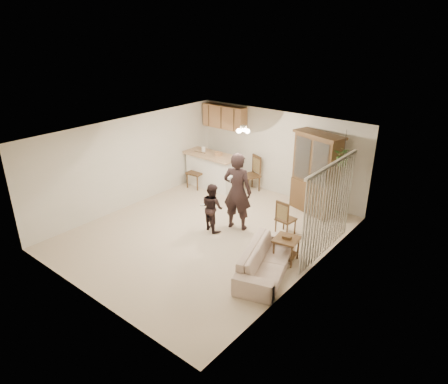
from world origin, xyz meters
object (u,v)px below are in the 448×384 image
Objects in this scene: chair_hutch_left at (250,181)px; chair_bar at (196,178)px; side_table at (286,249)px; sofa at (267,257)px; chair_hutch_right at (285,225)px; child at (212,205)px; adult at (237,195)px; china_hutch at (316,174)px.

chair_bar is at bearing -127.48° from chair_hutch_left.
side_table is 0.56× the size of chair_bar.
side_table is (0.08, 0.64, -0.08)m from sofa.
chair_hutch_left is 2.85m from chair_hutch_right.
chair_hutch_right is at bearing -133.41° from child.
child is 1.23× the size of chair_bar.
chair_hutch_right is at bearing -172.66° from adult.
chair_hutch_left is (-0.74, 2.65, -0.37)m from child.
china_hutch is 1.80m from chair_hutch_right.
child is at bearing 177.70° from side_table.
sofa is 1.39× the size of child.
sofa is 4.98m from chair_bar.
china_hutch is 3.81m from chair_bar.
child is at bearing -43.82° from chair_bar.
child is 0.62× the size of china_hutch.
adult reaches higher than sofa.
chair_hutch_left is (-1.15, 2.19, -0.59)m from adult.
side_table is 4.00m from chair_hutch_left.
adult is 1.97× the size of chair_hutch_right.
china_hutch reaches higher than chair_hutch_left.
adult is 0.82× the size of china_hutch.
chair_hutch_right is (0.09, -1.60, -0.82)m from china_hutch.
adult is 1.94m from side_table.
sofa reaches higher than side_table.
chair_hutch_right is (3.75, -0.86, -0.05)m from chair_bar.
adult is 2.92× the size of side_table.
sofa is 4.40m from chair_hutch_left.
chair_hutch_left is (-2.19, 0.11, -0.77)m from china_hutch.
chair_hutch_right is at bearing -14.53° from chair_hutch_left.
chair_bar is (-2.62, 1.34, -0.59)m from adult.
china_hutch is (-0.63, 3.26, 0.72)m from sofa.
sofa is 1.71× the size of chair_hutch_left.
sofa is at bearing 175.94° from child.
china_hutch is at bearing -81.81° from chair_hutch_right.
china_hutch is 3.56× the size of side_table.
side_table is (2.16, -0.09, -0.39)m from child.
china_hutch reaches higher than sofa.
adult reaches higher than chair_hutch_left.
child reaches higher than chair_bar.
china_hutch is 2.39× the size of chair_hutch_right.
child is 1.85m from chair_hutch_right.
chair_bar is at bearing 41.73° from sofa.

